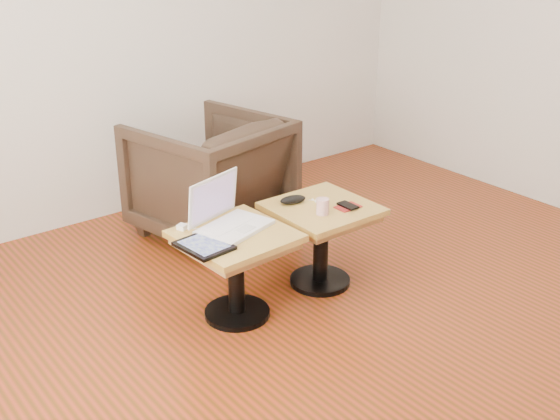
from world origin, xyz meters
TOP-DOWN VIEW (x-y plane):
  - room_shell at (0.00, 0.00)m, footprint 4.52×4.52m
  - side_table_left at (-0.41, 0.60)m, footprint 0.56×0.56m
  - side_table_right at (0.17, 0.60)m, footprint 0.53×0.53m
  - laptop at (-0.40, 0.68)m, footprint 0.43×0.37m
  - tablet at (-0.62, 0.56)m, footprint 0.23×0.28m
  - charging_adapter at (-0.60, 0.80)m, footprint 0.06×0.06m
  - glasses_case at (0.06, 0.72)m, footprint 0.16×0.10m
  - striped_cup at (0.10, 0.51)m, footprint 0.09×0.09m
  - earbuds_tangle at (0.19, 0.67)m, footprint 0.06×0.04m
  - phone_on_sleeve at (0.27, 0.49)m, footprint 0.13×0.12m
  - armchair at (0.06, 1.56)m, footprint 1.00×1.02m

SIDE VIEW (x-z plane):
  - side_table_left at x=-0.41m, z-range 0.12..0.60m
  - side_table_right at x=0.17m, z-range 0.12..0.60m
  - armchair at x=0.06m, z-range 0.00..0.78m
  - earbuds_tangle at x=0.19m, z-range 0.48..0.49m
  - phone_on_sleeve at x=0.27m, z-range 0.48..0.50m
  - tablet at x=-0.62m, z-range 0.48..0.50m
  - charging_adapter at x=-0.60m, z-range 0.48..0.51m
  - glasses_case at x=0.06m, z-range 0.48..0.53m
  - striped_cup at x=0.10m, z-range 0.48..0.57m
  - laptop at x=-0.40m, z-range 0.40..0.66m
  - room_shell at x=0.00m, z-range 0.00..2.71m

